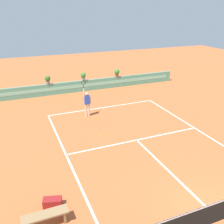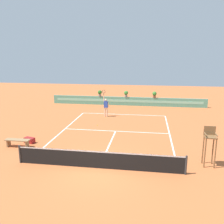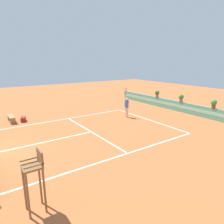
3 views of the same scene
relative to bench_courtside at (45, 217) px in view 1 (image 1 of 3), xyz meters
name	(u,v)px [view 1 (image 1 of 3)]	position (x,y,z in m)	size (l,w,h in m)	color
ground_plane	(140,143)	(5.79, 3.84, -0.38)	(60.00, 60.00, 0.00)	#BC6033
court_lines	(134,138)	(5.79, 4.55, -0.37)	(8.32, 11.94, 0.01)	white
net	(222,209)	(5.79, -2.16, 0.13)	(8.92, 0.10, 1.00)	#333333
back_wall_barrier	(85,86)	(5.79, 14.22, 0.12)	(18.00, 0.21, 1.00)	#599E84
bench_courtside	(45,217)	(0.00, 0.00, 0.00)	(1.60, 0.44, 0.51)	#99754C
gear_bag	(53,203)	(0.38, 0.83, -0.20)	(0.70, 0.36, 0.36)	maroon
tennis_player	(87,102)	(4.23, 8.65, 0.67)	(0.62, 0.24, 2.58)	beige
tennis_ball_near_baseline	(101,135)	(4.06, 5.54, -0.34)	(0.07, 0.07, 0.07)	#CCE033
potted_plant_right	(117,72)	(8.89, 14.23, 1.04)	(0.48, 0.48, 0.72)	brown
potted_plant_centre	(83,76)	(5.62, 14.23, 1.04)	(0.48, 0.48, 0.72)	gray
potted_plant_left	(48,79)	(2.50, 14.23, 1.04)	(0.48, 0.48, 0.72)	gray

